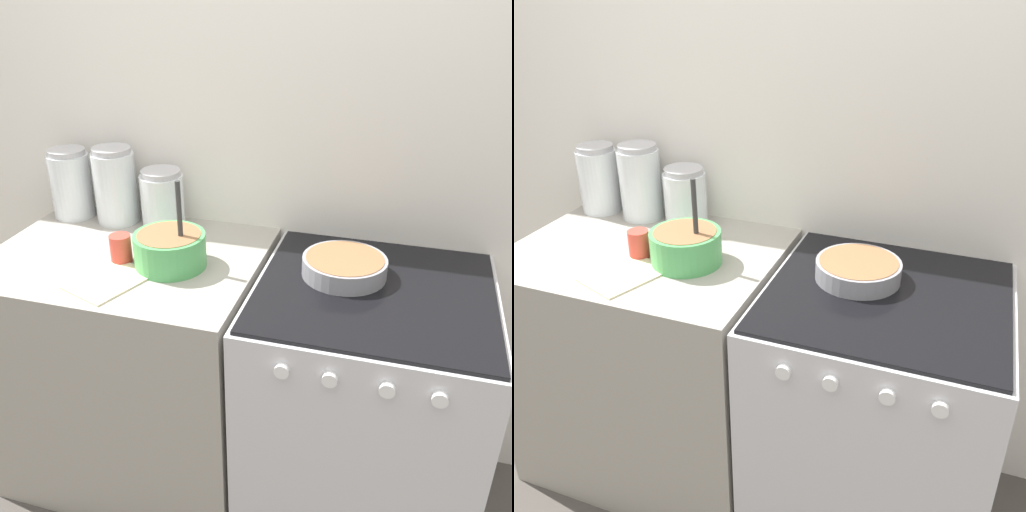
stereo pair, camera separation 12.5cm
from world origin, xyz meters
The scene contains 10 objects.
wall_back centered at (0.00, 0.71, 1.20)m, with size 4.78×0.05×2.40m.
countertop_cabinet centered at (-0.44, 0.34, 0.45)m, with size 0.89×0.69×0.90m.
stove centered at (0.37, 0.34, 0.45)m, with size 0.71×0.70×0.90m.
mixing_bowl centered at (-0.27, 0.31, 0.96)m, with size 0.23×0.23×0.29m.
baking_pan centered at (0.27, 0.40, 0.93)m, with size 0.26×0.26×0.06m.
storage_jar_left centered at (-0.78, 0.59, 1.01)m, with size 0.15×0.15×0.26m.
storage_jar_middle centered at (-0.60, 0.59, 1.02)m, with size 0.15×0.15×0.28m.
storage_jar_right centered at (-0.41, 0.59, 0.99)m, with size 0.15×0.15×0.21m.
tin_can centered at (-0.43, 0.29, 0.94)m, with size 0.07×0.07×0.09m.
recipe_page centered at (-0.40, 0.16, 0.90)m, with size 0.24×0.28×0.01m.
Camera 2 is at (0.55, -1.11, 1.74)m, focal length 40.00 mm.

